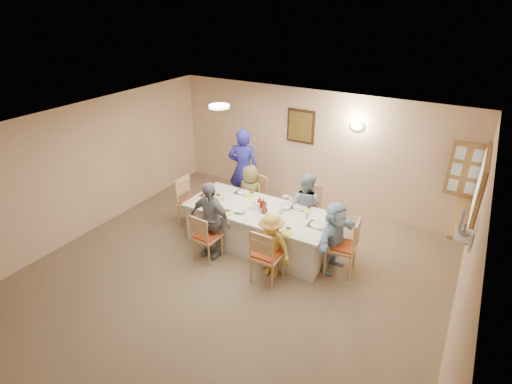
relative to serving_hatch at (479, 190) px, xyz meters
The scene contains 49 objects.
ground 4.28m from the serving_hatch, 143.22° to the right, with size 7.00×7.00×0.00m, color #8D7553.
room_walls 4.01m from the serving_hatch, 143.22° to the right, with size 7.00×7.00×7.00m.
wall_picture 3.67m from the serving_hatch, 163.15° to the left, with size 0.62×0.05×0.72m.
wall_sconce 2.56m from the serving_hatch, 155.76° to the left, with size 0.26×0.09×0.18m, color white.
ceiling_light 4.41m from the serving_hatch, 167.93° to the right, with size 0.36×0.36×0.05m, color white.
serving_hatch is the anchor object (origin of this frame).
hatch_sill 0.54m from the serving_hatch, behind, with size 0.30×1.50×0.05m, color olive.
shutter_door 0.80m from the serving_hatch, 108.89° to the left, with size 0.55×0.04×1.00m, color olive.
fan_shelf 1.36m from the serving_hatch, 93.39° to the right, with size 0.22×0.36×0.03m, color white.
desk_fan 1.36m from the serving_hatch, 94.66° to the right, with size 0.30×0.30×0.28m, color #A5A5A8, non-canonical shape.
dining_table 3.64m from the serving_hatch, 162.09° to the right, with size 2.68×1.13×0.76m, color silver.
chair_back_left 4.04m from the serving_hatch, behind, with size 0.45×0.45×0.94m, color tan, non-canonical shape.
chair_back_right 2.89m from the serving_hatch, behind, with size 0.47×0.47×0.99m, color tan, non-canonical shape.
chair_front_left 4.45m from the serving_hatch, 154.42° to the right, with size 0.43×0.43×0.90m, color tan, non-canonical shape.
chair_front_right 3.43m from the serving_hatch, 145.32° to the right, with size 0.47×0.47×0.98m, color tan, non-canonical shape.
chair_left_end 5.06m from the serving_hatch, 167.60° to the right, with size 0.48×0.48×0.99m, color tan, non-canonical shape.
chair_right_end 2.27m from the serving_hatch, 148.61° to the right, with size 0.49×0.49×1.02m, color tan, non-canonical shape.
diner_back_left 4.01m from the serving_hatch, behind, with size 0.60×0.40×1.23m, color brown.
diner_back_right 2.85m from the serving_hatch, behind, with size 0.70×0.57×1.33m, color #879CAF.
diner_front_left 4.34m from the serving_hatch, 155.87° to the right, with size 0.84×0.37×1.42m, color gray.
diner_front_right 3.34m from the serving_hatch, 147.08° to the right, with size 0.79×0.52×1.15m, color gold.
diner_right_end 2.33m from the serving_hatch, 150.41° to the right, with size 0.59×1.22×1.26m, color #B3D7F4.
caregiver 4.39m from the serving_hatch, behind, with size 0.75×0.61×1.79m, color #292799.
placemat_fl 4.23m from the serving_hatch, 159.13° to the right, with size 0.35×0.26×0.01m, color #472B19.
plate_fl 4.23m from the serving_hatch, 159.13° to the right, with size 0.25×0.25×0.02m, color white.
napkin_fl 4.09m from the serving_hatch, 157.55° to the right, with size 0.15×0.15×0.01m, color #EEF433.
placemat_fr 3.17m from the serving_hatch, 151.15° to the right, with size 0.35×0.26×0.01m, color #472B19.
plate_fr 3.16m from the serving_hatch, 151.15° to the right, with size 0.24×0.24×0.01m, color white.
napkin_fr 3.04m from the serving_hatch, 148.61° to the right, with size 0.15×0.15×0.01m, color #EEF433.
placemat_bl 4.02m from the serving_hatch, behind, with size 0.33×0.25×0.01m, color #472B19.
plate_bl 4.02m from the serving_hatch, behind, with size 0.24×0.24×0.02m, color white.
napkin_bl 3.85m from the serving_hatch, 169.40° to the right, with size 0.15×0.15×0.01m, color #EEF433.
placemat_br 2.87m from the serving_hatch, 166.54° to the right, with size 0.33×0.24×0.01m, color #472B19.
plate_br 2.87m from the serving_hatch, 166.54° to the right, with size 0.26×0.26×0.02m, color white.
napkin_br 2.71m from the serving_hatch, 164.55° to the right, with size 0.14×0.14×0.01m, color #EEF433.
placemat_le 4.58m from the serving_hatch, 166.38° to the right, with size 0.35×0.26×0.01m, color #472B19.
plate_le 4.58m from the serving_hatch, 166.38° to the right, with size 0.25×0.25×0.02m, color white.
napkin_le 4.42m from the serving_hatch, 165.18° to the right, with size 0.14×0.14×0.01m, color #EEF433.
placemat_re 2.53m from the serving_hatch, 153.91° to the right, with size 0.34×0.25×0.01m, color #472B19.
plate_re 2.53m from the serving_hatch, 153.91° to the right, with size 0.26×0.26×0.02m, color white.
napkin_re 2.40m from the serving_hatch, 150.80° to the right, with size 0.15×0.15×0.01m, color #EEF433.
teacup_a 4.39m from the serving_hatch, 161.76° to the right, with size 0.16×0.16×0.10m, color white.
teacup_b 3.06m from the serving_hatch, 169.79° to the right, with size 0.11×0.11×0.09m, color white.
bowl_a 3.85m from the serving_hatch, 159.53° to the right, with size 0.24×0.24×0.05m, color white.
bowl_b 3.11m from the serving_hatch, 164.41° to the right, with size 0.24×0.24×0.07m, color white.
condiment_ketchup 3.54m from the serving_hatch, 162.98° to the right, with size 0.11×0.11×0.23m, color #A9260E.
condiment_brown 3.47m from the serving_hatch, 163.14° to the right, with size 0.11×0.11×0.19m, color #5E2E19.
condiment_malt 3.43m from the serving_hatch, 160.33° to the right, with size 0.14×0.14×0.16m, color #5E2E19.
drinking_glass 3.66m from the serving_hatch, 163.58° to the right, with size 0.06×0.06×0.09m, color silver.
Camera 1 is at (3.00, -4.12, 4.21)m, focal length 28.00 mm.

